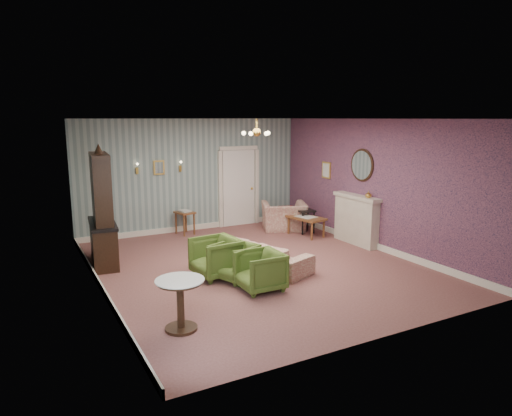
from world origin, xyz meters
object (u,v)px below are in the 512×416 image
sofa_chintz (265,250)px  dresser (101,206)px  wingback_chair (284,212)px  fireplace (356,220)px  pedestal_table (181,305)px  coffee_table (306,226)px  olive_chair_a (260,269)px  olive_chair_c (216,255)px  olive_chair_b (234,260)px  side_table_black (305,221)px

sofa_chintz → dresser: dresser is taller
wingback_chair → fireplace: 2.11m
sofa_chintz → wingback_chair: (2.01, 2.55, 0.12)m
dresser → pedestal_table: 3.70m
dresser → coffee_table: size_ratio=2.47×
olive_chair_a → coffee_table: bearing=135.1°
sofa_chintz → pedestal_table: (-2.34, -1.79, 0.00)m
sofa_chintz → wingback_chair: bearing=-58.4°
olive_chair_c → sofa_chintz: size_ratio=0.43×
fireplace → coffee_table: size_ratio=1.46×
dresser → fireplace: (5.51, -1.20, -0.61)m
coffee_table → olive_chair_b: bearing=-145.6°
wingback_chair → pedestal_table: 6.15m
olive_chair_b → fireplace: fireplace is taller
dresser → pedestal_table: bearing=-77.8°
dresser → wingback_chair: bearing=15.2°
olive_chair_a → dresser: 3.55m
fireplace → side_table_black: bearing=108.6°
wingback_chair → pedestal_table: (-4.35, -4.35, -0.12)m
olive_chair_b → fireplace: (3.58, 0.87, 0.21)m
olive_chair_a → wingback_chair: bearing=144.0°
olive_chair_b → wingback_chair: 3.98m
olive_chair_a → olive_chair_c: olive_chair_c is taller
coffee_table → pedestal_table: 5.75m
fireplace → coffee_table: bearing=117.7°
olive_chair_a → pedestal_table: (-1.71, -0.83, 0.00)m
wingback_chair → fireplace: size_ratio=0.80×
fireplace → pedestal_table: fireplace is taller
side_table_black → pedestal_table: (-4.65, -3.79, 0.07)m
wingback_chair → side_table_black: wingback_chair is taller
olive_chair_a → sofa_chintz: size_ratio=0.39×
sofa_chintz → pedestal_table: pedestal_table is taller
olive_chair_a → side_table_black: 4.18m
olive_chair_c → pedestal_table: bearing=-41.4°
olive_chair_a → dresser: dresser is taller
sofa_chintz → coffee_table: bearing=-71.1°
olive_chair_a → olive_chair_b: 0.71m
wingback_chair → olive_chair_c: bearing=63.1°
dresser → side_table_black: dresser is taller
olive_chair_c → sofa_chintz: (1.02, -0.03, -0.03)m
coffee_table → fireplace: bearing=-62.3°
olive_chair_a → olive_chair_c: (-0.39, 0.99, 0.03)m
dresser → pedestal_table: (0.38, -3.59, -0.81)m
sofa_chintz → side_table_black: sofa_chintz is taller
olive_chair_b → pedestal_table: (-1.55, -1.52, 0.00)m
coffee_table → wingback_chair: bearing=101.5°
pedestal_table → olive_chair_b: bearing=44.5°
sofa_chintz → pedestal_table: size_ratio=2.55×
olive_chair_b → olive_chair_c: bearing=-164.3°
dresser → side_table_black: size_ratio=3.89×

